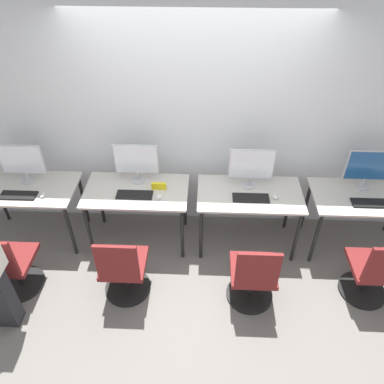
% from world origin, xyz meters
% --- Properties ---
extents(ground_plane, '(20.00, 20.00, 0.00)m').
position_xyz_m(ground_plane, '(0.00, 0.00, 0.00)').
color(ground_plane, slate).
extents(wall_back, '(12.00, 0.05, 2.80)m').
position_xyz_m(wall_back, '(0.00, 0.76, 1.40)').
color(wall_back, silver).
rests_on(wall_back, ground_plane).
extents(desk_far_left, '(1.14, 0.64, 0.75)m').
position_xyz_m(desk_far_left, '(-1.86, 0.32, 0.66)').
color(desk_far_left, '#BCB7AD').
rests_on(desk_far_left, ground_plane).
extents(monitor_far_left, '(0.48, 0.16, 0.47)m').
position_xyz_m(monitor_far_left, '(-1.86, 0.44, 1.01)').
color(monitor_far_left, '#B2B2B7').
rests_on(monitor_far_left, desk_far_left).
extents(keyboard_far_left, '(0.39, 0.14, 0.02)m').
position_xyz_m(keyboard_far_left, '(-1.86, 0.16, 0.76)').
color(keyboard_far_left, black).
rests_on(keyboard_far_left, desk_far_left).
extents(mouse_far_left, '(0.06, 0.09, 0.03)m').
position_xyz_m(mouse_far_left, '(-1.60, 0.18, 0.76)').
color(mouse_far_left, silver).
rests_on(mouse_far_left, desk_far_left).
extents(office_chair_far_left, '(0.48, 0.48, 0.87)m').
position_xyz_m(office_chair_far_left, '(-1.80, -0.48, 0.35)').
color(office_chair_far_left, black).
rests_on(office_chair_far_left, ground_plane).
extents(desk_left, '(1.14, 0.64, 0.75)m').
position_xyz_m(desk_left, '(-0.62, 0.32, 0.66)').
color(desk_left, '#BCB7AD').
rests_on(desk_left, ground_plane).
extents(monitor_left, '(0.48, 0.16, 0.47)m').
position_xyz_m(monitor_left, '(-0.62, 0.50, 1.01)').
color(monitor_left, '#B2B2B7').
rests_on(monitor_left, desk_left).
extents(keyboard_left, '(0.39, 0.14, 0.02)m').
position_xyz_m(keyboard_left, '(-0.62, 0.23, 0.76)').
color(keyboard_left, black).
rests_on(keyboard_left, desk_left).
extents(mouse_left, '(0.06, 0.09, 0.03)m').
position_xyz_m(mouse_left, '(-0.36, 0.20, 0.76)').
color(mouse_left, silver).
rests_on(mouse_left, desk_left).
extents(office_chair_left, '(0.48, 0.48, 0.87)m').
position_xyz_m(office_chair_left, '(-0.66, -0.48, 0.35)').
color(office_chair_left, black).
rests_on(office_chair_left, ground_plane).
extents(desk_right, '(1.14, 0.64, 0.75)m').
position_xyz_m(desk_right, '(0.62, 0.32, 0.66)').
color(desk_right, '#BCB7AD').
rests_on(desk_right, ground_plane).
extents(monitor_right, '(0.48, 0.16, 0.47)m').
position_xyz_m(monitor_right, '(0.62, 0.45, 1.01)').
color(monitor_right, '#B2B2B7').
rests_on(monitor_right, desk_right).
extents(keyboard_right, '(0.39, 0.14, 0.02)m').
position_xyz_m(keyboard_right, '(0.62, 0.23, 0.76)').
color(keyboard_right, black).
rests_on(keyboard_right, desk_right).
extents(mouse_right, '(0.06, 0.09, 0.03)m').
position_xyz_m(mouse_right, '(0.88, 0.25, 0.76)').
color(mouse_right, silver).
rests_on(mouse_right, desk_right).
extents(office_chair_right, '(0.48, 0.48, 0.87)m').
position_xyz_m(office_chair_right, '(0.62, -0.51, 0.35)').
color(office_chair_right, black).
rests_on(office_chair_right, ground_plane).
extents(desk_far_right, '(1.14, 0.64, 0.75)m').
position_xyz_m(desk_far_right, '(1.86, 0.32, 0.66)').
color(desk_far_right, '#BCB7AD').
rests_on(desk_far_right, ground_plane).
extents(monitor_far_right, '(0.48, 0.16, 0.47)m').
position_xyz_m(monitor_far_right, '(1.86, 0.48, 1.01)').
color(monitor_far_right, '#B2B2B7').
rests_on(monitor_far_right, desk_far_right).
extents(keyboard_far_right, '(0.39, 0.14, 0.02)m').
position_xyz_m(keyboard_far_right, '(1.86, 0.19, 0.76)').
color(keyboard_far_right, black).
rests_on(keyboard_far_right, desk_far_right).
extents(office_chair_far_right, '(0.48, 0.48, 0.87)m').
position_xyz_m(office_chair_far_right, '(1.81, -0.41, 0.35)').
color(office_chair_far_right, black).
rests_on(office_chair_far_right, ground_plane).
extents(placard_left, '(0.16, 0.03, 0.08)m').
position_xyz_m(placard_left, '(-0.37, 0.35, 0.79)').
color(placard_left, yellow).
rests_on(placard_left, desk_left).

